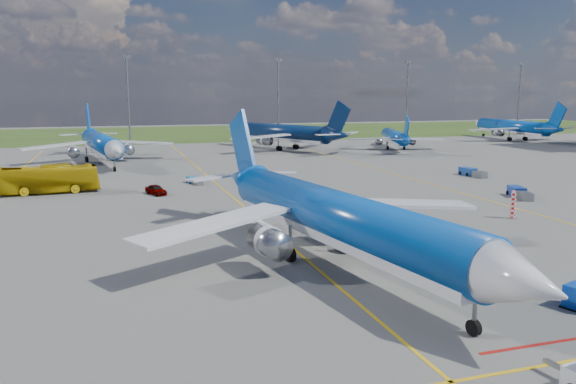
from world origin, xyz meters
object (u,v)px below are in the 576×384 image
object	(u,v)px
bg_jet_n	(279,149)
apron_bus	(46,179)
bg_jet_ene	(511,140)
service_car_c	(270,186)
service_car_b	(275,193)
main_airliner	(336,266)
bg_jet_ne	(394,149)
baggage_tug_e	(472,173)
warning_post	(513,205)
service_car_a	(156,190)
baggage_tug_w	(519,193)
baggage_tug_c	(194,181)
bg_jet_nnw	(102,163)

from	to	relation	value
bg_jet_n	apron_bus	xyz separation A→B (m)	(-46.89, -48.54, 1.89)
bg_jet_ene	service_car_c	xyz separation A→B (m)	(-88.93, -61.43, 0.70)
bg_jet_ene	service_car_b	bearing A→B (deg)	39.62
main_airliner	service_car_c	size ratio (longest dim) A/B	8.93
bg_jet_ne	baggage_tug_e	xyz separation A→B (m)	(-9.81, -44.61, 0.57)
apron_bus	service_car_b	distance (m)	30.93
warning_post	apron_bus	bearing A→B (deg)	147.41
bg_jet_ne	service_car_a	xyz separation A→B (m)	(-59.79, -46.54, 0.67)
baggage_tug_w	apron_bus	bearing A→B (deg)	178.89
service_car_b	baggage_tug_e	world-z (taller)	service_car_b
apron_bus	service_car_c	xyz separation A→B (m)	(29.00, -7.25, -1.19)
warning_post	baggage_tug_e	bearing A→B (deg)	62.20
service_car_c	baggage_tug_e	distance (m)	35.08
bg_jet_n	main_airliner	size ratio (longest dim) A/B	1.01
bg_jet_ene	main_airliner	bearing A→B (deg)	48.57
bg_jet_n	bg_jet_ne	distance (m)	27.79
baggage_tug_c	baggage_tug_e	xyz separation A→B (m)	(43.87, -5.72, 0.13)
bg_jet_ne	main_airliner	distance (m)	95.82
bg_jet_ne	bg_jet_ene	size ratio (longest dim) A/B	0.77
main_airliner	baggage_tug_e	bearing A→B (deg)	34.31
service_car_c	baggage_tug_e	xyz separation A→B (m)	(34.88, 3.78, -0.12)
service_car_b	bg_jet_ene	bearing A→B (deg)	-62.95
bg_jet_n	main_airliner	bearing A→B (deg)	50.37
main_airliner	baggage_tug_c	size ratio (longest dim) A/B	9.87
bg_jet_n	service_car_a	distance (m)	63.24
main_airliner	baggage_tug_w	world-z (taller)	main_airliner
bg_jet_nnw	baggage_tug_e	world-z (taller)	bg_jet_nnw
warning_post	service_car_b	xyz separation A→B (m)	(-21.07, 18.49, -0.82)
service_car_c	baggage_tug_w	distance (m)	32.54
bg_jet_nnw	service_car_a	bearing A→B (deg)	-88.45
warning_post	bg_jet_ene	bearing A→B (deg)	51.21
apron_bus	bg_jet_nnw	bearing A→B (deg)	-15.09
bg_jet_ene	service_car_a	distance (m)	119.89
apron_bus	service_car_a	world-z (taller)	apron_bus
bg_jet_ene	apron_bus	size ratio (longest dim) A/B	3.03
bg_jet_nnw	baggage_tug_w	world-z (taller)	bg_jet_nnw
bg_jet_ene	service_car_a	size ratio (longest dim) A/B	10.54
apron_bus	baggage_tug_w	distance (m)	62.12
bg_jet_nnw	baggage_tug_c	bearing A→B (deg)	-75.60
bg_jet_ne	baggage_tug_e	distance (m)	45.68
bg_jet_n	apron_bus	size ratio (longest dim) A/B	3.20
warning_post	baggage_tug_w	world-z (taller)	warning_post
bg_jet_ene	baggage_tug_e	size ratio (longest dim) A/B	7.44
apron_bus	baggage_tug_w	world-z (taller)	apron_bus
bg_jet_nnw	main_airliner	xyz separation A→B (m)	(18.10, -74.14, 0.00)
main_airliner	warning_post	bearing A→B (deg)	12.31
warning_post	bg_jet_n	world-z (taller)	bg_jet_n
baggage_tug_w	baggage_tug_c	world-z (taller)	baggage_tug_w
warning_post	baggage_tug_w	bearing A→B (deg)	47.50
apron_bus	baggage_tug_e	size ratio (longest dim) A/B	2.46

